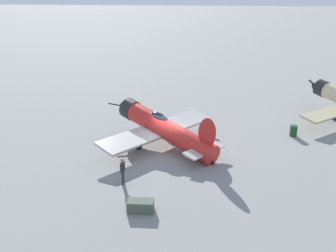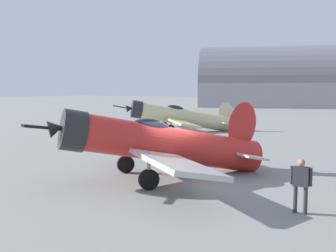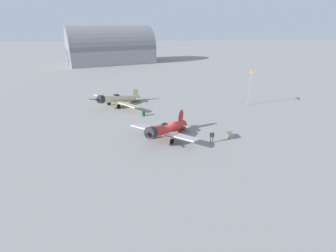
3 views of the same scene
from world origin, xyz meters
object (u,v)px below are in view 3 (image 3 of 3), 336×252
ground_crew_mechanic (212,136)px  fuel_drum (143,113)px  airplane_foreground (166,129)px  windsock_mast (252,75)px  airplane_mid_apron (118,99)px  equipment_crate (230,135)px

ground_crew_mechanic → fuel_drum: 15.44m
airplane_foreground → windsock_mast: 23.10m
airplane_mid_apron → windsock_mast: bearing=132.6°
ground_crew_mechanic → equipment_crate: (3.07, 1.61, -0.71)m
airplane_foreground → windsock_mast: bearing=167.1°
windsock_mast → airplane_mid_apron: bearing=174.7°
equipment_crate → fuel_drum: fuel_drum is taller
fuel_drum → airplane_foreground: bearing=-71.7°
airplane_mid_apron → ground_crew_mechanic: bearing=86.1°
ground_crew_mechanic → windsock_mast: size_ratio=0.25×
airplane_foreground → fuel_drum: size_ratio=10.75×
airplane_foreground → equipment_crate: size_ratio=6.57×
equipment_crate → fuel_drum: (-12.71, 10.43, 0.13)m
airplane_foreground → equipment_crate: airplane_foreground is taller
airplane_foreground → fuel_drum: bearing=-124.3°
ground_crew_mechanic → equipment_crate: size_ratio=1.16×
airplane_foreground → fuel_drum: 10.85m
ground_crew_mechanic → windsock_mast: (11.13, 16.26, 5.22)m
equipment_crate → fuel_drum: 16.44m
windsock_mast → fuel_drum: bearing=-168.5°
equipment_crate → windsock_mast: bearing=61.2°
ground_crew_mechanic → windsock_mast: windsock_mast is taller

